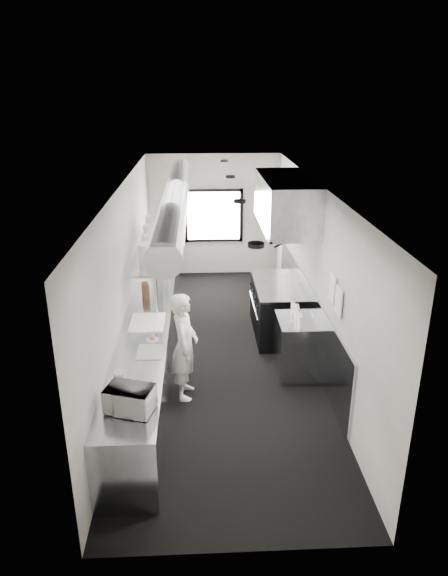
{
  "coord_description": "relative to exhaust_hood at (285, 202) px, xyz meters",
  "views": [
    {
      "loc": [
        -0.33,
        -7.64,
        4.16
      ],
      "look_at": [
        0.03,
        -0.2,
        1.24
      ],
      "focal_mm": 32.0,
      "sensor_mm": 36.0,
      "label": 1
    }
  ],
  "objects": [
    {
      "name": "deli_tub_a",
      "position": [
        -2.37,
        -3.43,
        -1.44
      ],
      "size": [
        0.17,
        0.17,
        0.11
      ],
      "primitive_type": "cylinder",
      "rotation": [
        0.0,
        0.0,
        -0.15
      ],
      "color": "#AFB6A8",
      "rests_on": "prep_counter"
    },
    {
      "name": "notice_sheet_b",
      "position": [
        0.37,
        -2.25,
        -0.84
      ],
      "size": [
        0.02,
        0.28,
        0.38
      ],
      "primitive_type": "cube",
      "color": "white",
      "rests_on": "wall_right"
    },
    {
      "name": "small_plate",
      "position": [
        -2.11,
        -1.97,
        -1.48
      ],
      "size": [
        0.18,
        0.18,
        0.01
      ],
      "primitive_type": "cylinder",
      "rotation": [
        0.0,
        0.0,
        0.05
      ],
      "color": "silver",
      "rests_on": "prep_counter"
    },
    {
      "name": "squeeze_bottle_c",
      "position": [
        0.01,
        -1.37,
        -1.39
      ],
      "size": [
        0.07,
        0.07,
        0.19
      ],
      "primitive_type": "cylinder",
      "rotation": [
        0.0,
        0.0,
        -0.16
      ],
      "color": "white",
      "rests_on": "bottle_station"
    },
    {
      "name": "pass_shelf",
      "position": [
        -2.29,
        0.3,
        -0.86
      ],
      "size": [
        0.45,
        3.0,
        0.68
      ],
      "color": "#959CA3",
      "rests_on": "prep_counter"
    },
    {
      "name": "wall_cladding",
      "position": [
        0.38,
        -0.4,
        -1.84
      ],
      "size": [
        0.03,
        5.5,
        1.1
      ],
      "primitive_type": "cube",
      "color": "#959CA3",
      "rests_on": "wall_right"
    },
    {
      "name": "wall_left",
      "position": [
        -2.6,
        -0.7,
        -0.99
      ],
      "size": [
        0.02,
        8.0,
        2.8
      ],
      "primitive_type": "cube",
      "color": "beige",
      "rests_on": "floor"
    },
    {
      "name": "service_window",
      "position": [
        -1.1,
        3.26,
        -0.99
      ],
      "size": [
        1.36,
        0.05,
        1.25
      ],
      "color": "white",
      "rests_on": "wall_back"
    },
    {
      "name": "plate_stack_c",
      "position": [
        -2.32,
        0.6,
        -0.67
      ],
      "size": [
        0.25,
        0.25,
        0.31
      ],
      "primitive_type": "cylinder",
      "rotation": [
        0.0,
        0.0,
        0.15
      ],
      "color": "silver",
      "rests_on": "pass_shelf"
    },
    {
      "name": "far_work_table",
      "position": [
        -2.25,
        2.5,
        -1.94
      ],
      "size": [
        0.7,
        1.2,
        0.9
      ],
      "primitive_type": "cube",
      "color": "#959CA3",
      "rests_on": "floor"
    },
    {
      "name": "ceiling",
      "position": [
        -1.1,
        -0.7,
        0.41
      ],
      "size": [
        3.0,
        8.0,
        0.01
      ],
      "primitive_type": "cube",
      "color": "white",
      "rests_on": "wall_back"
    },
    {
      "name": "knife_block",
      "position": [
        -2.34,
        -0.39,
        -1.37
      ],
      "size": [
        0.15,
        0.24,
        0.24
      ],
      "primitive_type": "cube",
      "rotation": [
        0.0,
        0.0,
        0.25
      ],
      "color": "brown",
      "rests_on": "prep_counter"
    },
    {
      "name": "hvac_duct",
      "position": [
        -1.8,
        -0.3,
        0.16
      ],
      "size": [
        0.4,
        6.4,
        0.4
      ],
      "primitive_type": "cylinder",
      "rotation": [
        1.57,
        0.0,
        0.0
      ],
      "color": "#94979D",
      "rests_on": "ceiling"
    },
    {
      "name": "line_cook",
      "position": [
        -1.67,
        -1.95,
        -1.6
      ],
      "size": [
        0.41,
        0.59,
        1.58
      ],
      "primitive_type": "imported",
      "rotation": [
        0.0,
        0.0,
        1.52
      ],
      "color": "silver",
      "rests_on": "floor"
    },
    {
      "name": "plate_stack_b",
      "position": [
        -2.31,
        0.09,
        -0.68
      ],
      "size": [
        0.27,
        0.27,
        0.27
      ],
      "primitive_type": "cylinder",
      "rotation": [
        0.0,
        0.0,
        0.33
      ],
      "color": "silver",
      "rests_on": "pass_shelf"
    },
    {
      "name": "exhaust_hood",
      "position": [
        0.0,
        0.0,
        0.0
      ],
      "size": [
        0.81,
        2.2,
        0.88
      ],
      "color": "#959CA3",
      "rests_on": "ceiling"
    },
    {
      "name": "cutting_board",
      "position": [
        -2.23,
        -1.4,
        -1.48
      ],
      "size": [
        0.5,
        0.67,
        0.02
      ],
      "primitive_type": "cube",
      "rotation": [
        0.0,
        0.0,
        -0.0
      ],
      "color": "white",
      "rests_on": "prep_counter"
    },
    {
      "name": "plate_stack_d",
      "position": [
        -2.32,
        1.05,
        -0.64
      ],
      "size": [
        0.3,
        0.3,
        0.36
      ],
      "primitive_type": "cylinder",
      "rotation": [
        0.0,
        0.0,
        0.36
      ],
      "color": "silver",
      "rests_on": "pass_shelf"
    },
    {
      "name": "wall_right",
      "position": [
        0.4,
        -0.7,
        -0.99
      ],
      "size": [
        0.02,
        8.0,
        2.8
      ],
      "primitive_type": "cube",
      "color": "beige",
      "rests_on": "floor"
    },
    {
      "name": "notice_sheet_a",
      "position": [
        0.37,
        -1.9,
        -0.79
      ],
      "size": [
        0.02,
        0.28,
        0.38
      ],
      "primitive_type": "cube",
      "color": "white",
      "rests_on": "wall_right"
    },
    {
      "name": "squeeze_bottle_e",
      "position": [
        -0.01,
        -1.14,
        -1.4
      ],
      "size": [
        0.06,
        0.06,
        0.18
      ],
      "primitive_type": "cylinder",
      "rotation": [
        0.0,
        0.0,
        -0.03
      ],
      "color": "white",
      "rests_on": "bottle_station"
    },
    {
      "name": "squeeze_bottle_d",
      "position": [
        0.02,
        -1.28,
        -1.39
      ],
      "size": [
        0.09,
        0.09,
        0.2
      ],
      "primitive_type": "cylinder",
      "rotation": [
        0.0,
        0.0,
        -0.41
      ],
      "color": "white",
      "rests_on": "bottle_station"
    },
    {
      "name": "floor",
      "position": [
        -1.1,
        -0.7,
        -2.39
      ],
      "size": [
        3.0,
        8.0,
        0.01
      ],
      "primitive_type": "cube",
      "color": "black",
      "rests_on": "ground"
    },
    {
      "name": "range",
      "position": [
        -0.06,
        0.0,
        -1.92
      ],
      "size": [
        0.88,
        1.6,
        0.94
      ],
      "color": "black",
      "rests_on": "floor"
    },
    {
      "name": "deli_tub_b",
      "position": [
        -2.41,
        -2.97,
        -1.44
      ],
      "size": [
        0.16,
        0.16,
        0.1
      ],
      "primitive_type": "cylinder",
      "rotation": [
        0.0,
        0.0,
        0.13
      ],
      "color": "#AFB6A8",
      "rests_on": "prep_counter"
    },
    {
      "name": "squeeze_bottle_a",
      "position": [
        0.0,
        -1.69,
        -1.39
      ],
      "size": [
        0.07,
        0.07,
        0.19
      ],
      "primitive_type": "cylinder",
      "rotation": [
        0.0,
        0.0,
        -0.19
      ],
      "color": "white",
      "rests_on": "bottle_station"
    },
    {
      "name": "wall_front",
      "position": [
        -1.1,
        -4.7,
        -0.99
      ],
      "size": [
        3.0,
        0.02,
        2.8
      ],
      "primitive_type": "cube",
      "color": "beige",
      "rests_on": "floor"
    },
    {
      "name": "plate_stack_a",
      "position": [
        -2.27,
        -0.57,
        -0.67
      ],
      "size": [
        0.28,
        0.28,
        0.31
      ],
      "primitive_type": "cylinder",
      "rotation": [
        0.0,
        0.0,
        -0.08
      ],
      "color": "silver",
      "rests_on": "pass_shelf"
    },
    {
      "name": "squeeze_bottle_b",
      "position": [
        0.02,
        -1.56,
        -1.4
      ],
      "size": [
        0.06,
        0.06,
        0.18
      ],
      "primitive_type": "cylinder",
      "rotation": [
        0.0,
        0.0,
        0.07
      ],
      "color": "white",
      "rests_on": "bottle_station"
    },
    {
      "name": "prep_counter",
      "position": [
        -2.25,
        -1.2,
        -1.94
      ],
      "size": [
        0.7,
        6.0,
        0.9
      ],
      "primitive_type": "cube",
      "color": "#959CA3",
      "rests_on": "floor"
    },
    {
      "name": "bottle_station",
      "position": [
        0.05,
        -1.4,
        -1.94
      ],
      "size": [
        0.65,
        0.8,
        0.9
      ],
      "primitive_type": "cube",
      "color": "#959CA3",
      "rests_on": "floor"
    },
    {
      "name": "wall_back",
      "position": [
        -1.1,
        3.3,
        -0.99
      ],
      "size": [
        3.0,
        0.02,
        2.8
      ],
      "primitive_type": "cube",
      "color": "beige",
      "rests_on": "floor"
    },
    {
      "name": "newspaper",
      "position": [
        -2.11,
        -2.31,
        -1.49
      ],
      "size": [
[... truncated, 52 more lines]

